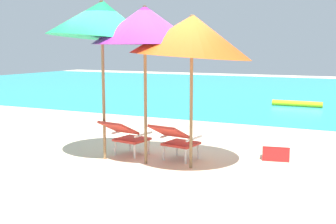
% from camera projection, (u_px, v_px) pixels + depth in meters
% --- Properties ---
extents(ground_plane, '(40.00, 40.00, 0.00)m').
position_uv_depth(ground_plane, '(227.00, 122.00, 11.15)').
color(ground_plane, beige).
extents(ocean_band, '(40.00, 18.00, 0.01)m').
position_uv_depth(ocean_band, '(288.00, 91.00, 19.03)').
color(ocean_band, '#28B2B7').
rests_on(ocean_band, ground_plane).
extents(swim_buoy, '(1.60, 0.18, 0.18)m').
position_uv_depth(swim_buoy, '(297.00, 104.00, 14.06)').
color(swim_buoy, yellow).
rests_on(swim_buoy, ocean_band).
extents(lounge_chair_left, '(0.66, 0.94, 0.68)m').
position_uv_depth(lounge_chair_left, '(126.00, 134.00, 7.56)').
color(lounge_chair_left, red).
rests_on(lounge_chair_left, ground_plane).
extents(lounge_chair_right, '(0.66, 0.94, 0.68)m').
position_uv_depth(lounge_chair_right, '(176.00, 138.00, 7.21)').
color(lounge_chair_right, red).
rests_on(lounge_chair_right, ground_plane).
extents(beach_umbrella_left, '(2.57, 2.57, 2.76)m').
position_uv_depth(beach_umbrella_left, '(102.00, 20.00, 7.10)').
color(beach_umbrella_left, olive).
rests_on(beach_umbrella_left, ground_plane).
extents(beach_umbrella_center, '(2.21, 2.21, 2.58)m').
position_uv_depth(beach_umbrella_center, '(145.00, 25.00, 6.82)').
color(beach_umbrella_center, olive).
rests_on(beach_umbrella_center, ground_plane).
extents(beach_umbrella_right, '(2.53, 2.51, 2.47)m').
position_uv_depth(beach_umbrella_right, '(192.00, 36.00, 6.58)').
color(beach_umbrella_right, olive).
rests_on(beach_umbrella_right, ground_plane).
extents(cooler_box, '(0.52, 0.40, 0.32)m').
position_uv_depth(cooler_box, '(276.00, 150.00, 7.39)').
color(cooler_box, red).
rests_on(cooler_box, ground_plane).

